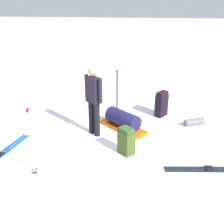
# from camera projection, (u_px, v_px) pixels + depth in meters

# --- Properties ---
(ground_plane) EXTENTS (80.00, 80.00, 0.00)m
(ground_plane) POSITION_uv_depth(u_px,v_px,m) (112.00, 139.00, 6.56)
(ground_plane) COLOR white
(skier_standing) EXTENTS (0.39, 0.46, 1.70)m
(skier_standing) POSITION_uv_depth(u_px,v_px,m) (94.00, 98.00, 6.42)
(skier_standing) COLOR black
(skier_standing) RESTS_ON ground_plane
(ski_pair_near) EXTENTS (0.35, 1.77, 0.05)m
(ski_pair_near) POSITION_uv_depth(u_px,v_px,m) (209.00, 169.00, 5.38)
(ski_pair_near) COLOR #1A232C
(ski_pair_near) RESTS_ON ground_plane
(ski_pair_far) EXTENTS (1.91, 0.55, 0.05)m
(ski_pair_far) POSITION_uv_depth(u_px,v_px,m) (0.00, 155.00, 5.87)
(ski_pair_far) COLOR #255DA1
(ski_pair_far) RESTS_ON ground_plane
(backpack_large_dark) EXTENTS (0.40, 0.40, 0.60)m
(backpack_large_dark) POSITION_uv_depth(u_px,v_px,m) (126.00, 141.00, 5.86)
(backpack_large_dark) COLOR #3E531C
(backpack_large_dark) RESTS_ON ground_plane
(backpack_bright) EXTENTS (0.43, 0.39, 0.72)m
(backpack_bright) POSITION_uv_depth(u_px,v_px,m) (161.00, 104.00, 7.70)
(backpack_bright) COLOR black
(backpack_bright) RESTS_ON ground_plane
(ski_poles_planted_near) EXTENTS (0.17, 0.10, 1.35)m
(ski_poles_planted_near) POSITION_uv_depth(u_px,v_px,m) (31.00, 139.00, 4.99)
(ski_poles_planted_near) COLOR #AABDC0
(ski_poles_planted_near) RESTS_ON ground_plane
(ski_poles_planted_far) EXTENTS (0.20, 0.11, 1.27)m
(ski_poles_planted_far) POSITION_uv_depth(u_px,v_px,m) (117.00, 90.00, 7.75)
(ski_poles_planted_far) COLOR black
(ski_poles_planted_far) RESTS_ON ground_plane
(gear_sled) EXTENTS (1.21, 1.29, 0.49)m
(gear_sled) POSITION_uv_depth(u_px,v_px,m) (123.00, 121.00, 6.97)
(gear_sled) COLOR #D95D0A
(gear_sled) RESTS_ON ground_plane
(sleeping_mat_rolled) EXTENTS (0.38, 0.58, 0.18)m
(sleeping_mat_rolled) POSITION_uv_depth(u_px,v_px,m) (194.00, 122.00, 7.23)
(sleeping_mat_rolled) COLOR slate
(sleeping_mat_rolled) RESTS_ON ground_plane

